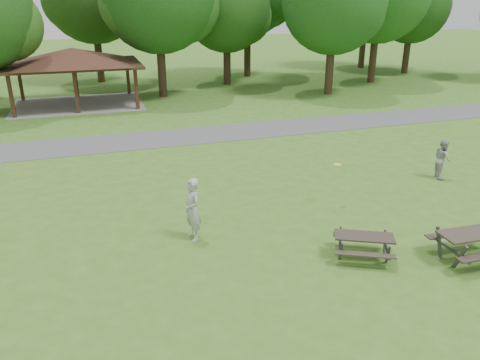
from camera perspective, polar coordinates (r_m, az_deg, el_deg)
name	(u,v)px	position (r m, az deg, el deg)	size (l,w,h in m)	color
ground	(252,287)	(12.19, 1.50, -12.86)	(160.00, 160.00, 0.00)	#3B6B1E
asphalt_path	(161,138)	(24.68, -9.60, 5.01)	(120.00, 3.20, 0.02)	#4E4E51
pavilion	(73,59)	(33.67, -19.74, 13.76)	(8.60, 7.01, 3.76)	#311E12
tree_row_f	(227,10)	(39.71, -1.54, 19.96)	(7.35, 7.00, 9.55)	black
tree_row_g	(335,5)	(36.05, 11.50, 20.20)	(7.77, 7.40, 10.25)	#312115
tree_row_i	(413,8)	(48.53, 20.32, 19.09)	(7.14, 6.80, 9.52)	#302015
picnic_table_middle	(364,241)	(13.60, 14.86, -7.18)	(2.04, 1.90, 0.71)	#2E2621
picnic_table_far	(474,239)	(14.53, 26.65, -6.40)	(2.07, 1.70, 0.87)	#302A23
frisbee_in_flight	(337,164)	(16.47, 11.79, 1.87)	(0.29, 0.29, 0.02)	#FFFA28
frisbee_thrower	(193,210)	(14.00, -5.80, -3.61)	(0.71, 0.46, 1.94)	#AEAEB1
frisbee_catcher	(442,159)	(20.48, 23.45, 2.39)	(0.78, 0.61, 1.60)	#A7A7AA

